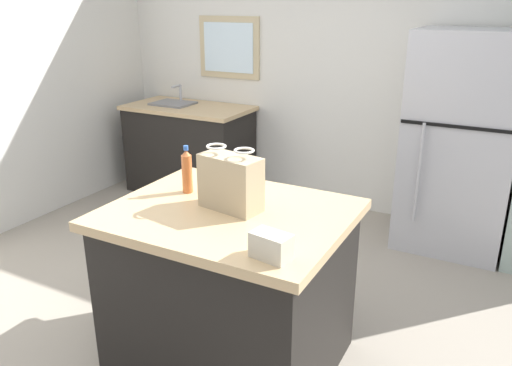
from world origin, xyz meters
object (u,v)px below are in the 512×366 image
shopping_bag (231,182)px  small_box (271,246)px  kitchen_island (230,287)px  refrigerator (460,143)px  bottle (187,171)px

shopping_bag → small_box: 0.57m
kitchen_island → small_box: 0.74m
refrigerator → small_box: size_ratio=10.32×
kitchen_island → small_box: (0.42, -0.35, 0.51)m
refrigerator → small_box: 2.49m
shopping_bag → bottle: shopping_bag is taller
small_box → bottle: size_ratio=0.62×
bottle → refrigerator: bearing=59.2°
refrigerator → kitchen_island: bearing=-112.1°
kitchen_island → refrigerator: refrigerator is taller
shopping_bag → small_box: size_ratio=2.04×
kitchen_island → small_box: small_box is taller
kitchen_island → small_box: bearing=-40.2°
kitchen_island → shopping_bag: 0.59m
refrigerator → small_box: bearing=-100.0°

